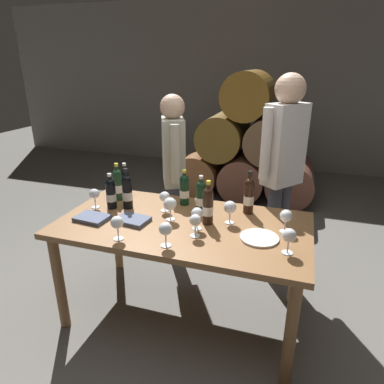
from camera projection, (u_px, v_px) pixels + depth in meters
name	position (u px, v px, depth m)	size (l,w,h in m)	color
ground_plane	(184.00, 312.00, 2.59)	(14.00, 14.00, 0.00)	#66635E
cellar_back_wall	(264.00, 86.00, 5.82)	(10.00, 0.24, 2.80)	gray
barrel_stack	(246.00, 149.00, 4.67)	(1.86, 0.90, 1.69)	brown
dining_table	(183.00, 234.00, 2.36)	(1.70, 0.90, 0.76)	brown
wine_bottle_0	(184.00, 189.00, 2.58)	(0.07, 0.07, 0.28)	black
wine_bottle_1	(118.00, 184.00, 2.66)	(0.07, 0.07, 0.30)	#19381E
wine_bottle_2	(208.00, 205.00, 2.26)	(0.07, 0.07, 0.31)	black
wine_bottle_3	(111.00, 193.00, 2.51)	(0.07, 0.07, 0.27)	black
wine_bottle_4	(201.00, 197.00, 2.44)	(0.07, 0.07, 0.28)	black
wine_bottle_5	(127.00, 191.00, 2.51)	(0.07, 0.07, 0.31)	black
wine_bottle_6	(125.00, 182.00, 2.75)	(0.07, 0.07, 0.27)	black
wine_bottle_7	(249.00, 195.00, 2.42)	(0.07, 0.07, 0.32)	black
wine_glass_0	(197.00, 214.00, 2.19)	(0.08, 0.08, 0.15)	white
wine_glass_1	(170.00, 204.00, 2.32)	(0.09, 0.09, 0.16)	white
wine_glass_2	(165.00, 230.00, 1.99)	(0.08, 0.08, 0.15)	white
wine_glass_3	(165.00, 197.00, 2.47)	(0.08, 0.08, 0.15)	white
wine_glass_4	(230.00, 208.00, 2.28)	(0.09, 0.09, 0.16)	white
wine_glass_5	(195.00, 221.00, 2.10)	(0.07, 0.07, 0.15)	white
wine_glass_6	(289.00, 236.00, 1.91)	(0.08, 0.08, 0.15)	white
wine_glass_7	(117.00, 223.00, 2.07)	(0.08, 0.08, 0.15)	white
wine_glass_8	(94.00, 194.00, 2.52)	(0.07, 0.07, 0.15)	white
wine_glass_9	(286.00, 217.00, 2.15)	(0.08, 0.08, 0.15)	white
tasting_notebook	(92.00, 218.00, 2.36)	(0.22, 0.16, 0.03)	#4C5670
leather_ledger	(132.00, 220.00, 2.33)	(0.22, 0.16, 0.03)	#4C5670
serving_plate	(259.00, 238.00, 2.10)	(0.24, 0.24, 0.01)	white
sommelier_presenting	(283.00, 161.00, 2.72)	(0.34, 0.41, 1.72)	#383842
taster_seated_left	(174.00, 166.00, 3.00)	(0.30, 0.46, 1.54)	#383842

